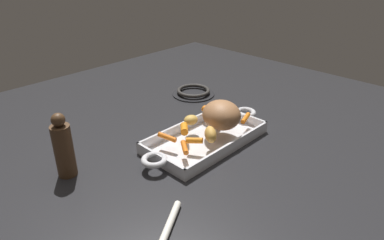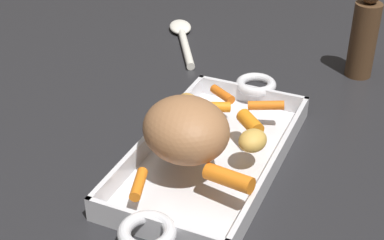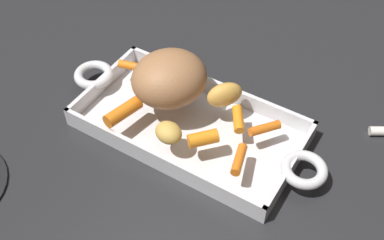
{
  "view_description": "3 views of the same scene",
  "coord_description": "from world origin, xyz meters",
  "px_view_note": "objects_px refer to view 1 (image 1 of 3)",
  "views": [
    {
      "loc": [
        0.68,
        0.6,
        0.53
      ],
      "look_at": [
        0.03,
        -0.03,
        0.07
      ],
      "focal_mm": 32.68,
      "sensor_mm": 36.0,
      "label": 1
    },
    {
      "loc": [
        -0.63,
        -0.25,
        0.49
      ],
      "look_at": [
        -0.01,
        0.02,
        0.07
      ],
      "focal_mm": 53.33,
      "sensor_mm": 36.0,
      "label": 2
    },
    {
      "loc": [
        0.28,
        -0.45,
        0.61
      ],
      "look_at": [
        0.02,
        -0.03,
        0.07
      ],
      "focal_mm": 45.65,
      "sensor_mm": 36.0,
      "label": 3
    }
  ],
  "objects_px": {
    "baby_carrot_southwest": "(210,112)",
    "pepper_mill": "(63,148)",
    "pork_roast": "(221,115)",
    "potato_golden_small": "(211,134)",
    "baby_carrot_long": "(184,129)",
    "baby_carrot_northwest": "(185,147)",
    "baby_carrot_northeast": "(246,118)",
    "potato_halved": "(191,120)",
    "roasting_dish": "(205,139)",
    "stove_burner_rear": "(193,92)",
    "baby_carrot_center_left": "(167,137)",
    "baby_carrot_short": "(194,141)"
  },
  "relations": [
    {
      "from": "baby_carrot_southwest",
      "to": "pepper_mill",
      "type": "distance_m",
      "value": 0.46
    },
    {
      "from": "pepper_mill",
      "to": "pork_roast",
      "type": "bearing_deg",
      "value": 158.57
    },
    {
      "from": "potato_golden_small",
      "to": "pepper_mill",
      "type": "bearing_deg",
      "value": -30.49
    },
    {
      "from": "baby_carrot_long",
      "to": "baby_carrot_northwest",
      "type": "relative_size",
      "value": 0.88
    },
    {
      "from": "baby_carrot_northeast",
      "to": "potato_halved",
      "type": "relative_size",
      "value": 1.27
    },
    {
      "from": "roasting_dish",
      "to": "stove_burner_rear",
      "type": "height_order",
      "value": "roasting_dish"
    },
    {
      "from": "baby_carrot_long",
      "to": "stove_burner_rear",
      "type": "distance_m",
      "value": 0.38
    },
    {
      "from": "baby_carrot_long",
      "to": "potato_golden_small",
      "type": "relative_size",
      "value": 0.76
    },
    {
      "from": "baby_carrot_center_left",
      "to": "baby_carrot_northwest",
      "type": "relative_size",
      "value": 1.08
    },
    {
      "from": "baby_carrot_short",
      "to": "baby_carrot_southwest",
      "type": "xyz_separation_m",
      "value": [
        -0.16,
        -0.08,
        0.0
      ]
    },
    {
      "from": "baby_carrot_center_left",
      "to": "roasting_dish",
      "type": "bearing_deg",
      "value": 158.41
    },
    {
      "from": "baby_carrot_long",
      "to": "stove_burner_rear",
      "type": "height_order",
      "value": "baby_carrot_long"
    },
    {
      "from": "baby_carrot_center_left",
      "to": "stove_burner_rear",
      "type": "height_order",
      "value": "baby_carrot_center_left"
    },
    {
      "from": "potato_golden_small",
      "to": "roasting_dish",
      "type": "bearing_deg",
      "value": -125.63
    },
    {
      "from": "pork_roast",
      "to": "baby_carrot_center_left",
      "type": "height_order",
      "value": "pork_roast"
    },
    {
      "from": "roasting_dish",
      "to": "pork_roast",
      "type": "relative_size",
      "value": 3.76
    },
    {
      "from": "pork_roast",
      "to": "baby_carrot_southwest",
      "type": "bearing_deg",
      "value": -116.77
    },
    {
      "from": "baby_carrot_center_left",
      "to": "potato_golden_small",
      "type": "bearing_deg",
      "value": 129.25
    },
    {
      "from": "baby_carrot_long",
      "to": "baby_carrot_northwest",
      "type": "distance_m",
      "value": 0.1
    },
    {
      "from": "baby_carrot_southwest",
      "to": "stove_burner_rear",
      "type": "distance_m",
      "value": 0.28
    },
    {
      "from": "baby_carrot_short",
      "to": "potato_halved",
      "type": "xyz_separation_m",
      "value": [
        -0.07,
        -0.09,
        0.01
      ]
    },
    {
      "from": "stove_burner_rear",
      "to": "potato_golden_small",
      "type": "bearing_deg",
      "value": 49.95
    },
    {
      "from": "baby_carrot_long",
      "to": "potato_halved",
      "type": "distance_m",
      "value": 0.05
    },
    {
      "from": "potato_halved",
      "to": "pepper_mill",
      "type": "height_order",
      "value": "pepper_mill"
    },
    {
      "from": "baby_carrot_northeast",
      "to": "baby_carrot_northwest",
      "type": "height_order",
      "value": "same"
    },
    {
      "from": "potato_golden_small",
      "to": "baby_carrot_long",
      "type": "bearing_deg",
      "value": -81.71
    },
    {
      "from": "stove_burner_rear",
      "to": "pepper_mill",
      "type": "height_order",
      "value": "pepper_mill"
    },
    {
      "from": "roasting_dish",
      "to": "baby_carrot_northwest",
      "type": "bearing_deg",
      "value": 14.34
    },
    {
      "from": "baby_carrot_short",
      "to": "baby_carrot_center_left",
      "type": "height_order",
      "value": "baby_carrot_short"
    },
    {
      "from": "baby_carrot_center_left",
      "to": "baby_carrot_long",
      "type": "distance_m",
      "value": 0.06
    },
    {
      "from": "baby_carrot_northeast",
      "to": "potato_halved",
      "type": "distance_m",
      "value": 0.17
    },
    {
      "from": "roasting_dish",
      "to": "baby_carrot_short",
      "type": "distance_m",
      "value": 0.09
    },
    {
      "from": "baby_carrot_southwest",
      "to": "pepper_mill",
      "type": "height_order",
      "value": "pepper_mill"
    },
    {
      "from": "pork_roast",
      "to": "baby_carrot_northeast",
      "type": "distance_m",
      "value": 0.1
    },
    {
      "from": "pork_roast",
      "to": "baby_carrot_southwest",
      "type": "height_order",
      "value": "pork_roast"
    },
    {
      "from": "baby_carrot_northwest",
      "to": "pepper_mill",
      "type": "bearing_deg",
      "value": -35.18
    },
    {
      "from": "roasting_dish",
      "to": "baby_carrot_center_left",
      "type": "bearing_deg",
      "value": -21.59
    },
    {
      "from": "baby_carrot_northeast",
      "to": "baby_carrot_center_left",
      "type": "height_order",
      "value": "baby_carrot_center_left"
    },
    {
      "from": "baby_carrot_center_left",
      "to": "pepper_mill",
      "type": "xyz_separation_m",
      "value": [
        0.25,
        -0.1,
        0.03
      ]
    },
    {
      "from": "potato_halved",
      "to": "roasting_dish",
      "type": "bearing_deg",
      "value": 90.61
    },
    {
      "from": "roasting_dish",
      "to": "pepper_mill",
      "type": "bearing_deg",
      "value": -21.62
    },
    {
      "from": "roasting_dish",
      "to": "potato_halved",
      "type": "xyz_separation_m",
      "value": [
        0.0,
        -0.06,
        0.04
      ]
    },
    {
      "from": "roasting_dish",
      "to": "stove_burner_rear",
      "type": "xyz_separation_m",
      "value": [
        -0.24,
        -0.28,
        -0.0
      ]
    },
    {
      "from": "baby_carrot_short",
      "to": "stove_burner_rear",
      "type": "height_order",
      "value": "baby_carrot_short"
    },
    {
      "from": "baby_carrot_northeast",
      "to": "pepper_mill",
      "type": "height_order",
      "value": "pepper_mill"
    },
    {
      "from": "potato_halved",
      "to": "baby_carrot_short",
      "type": "bearing_deg",
      "value": 49.25
    },
    {
      "from": "baby_carrot_center_left",
      "to": "potato_golden_small",
      "type": "distance_m",
      "value": 0.12
    },
    {
      "from": "baby_carrot_center_left",
      "to": "baby_carrot_long",
      "type": "relative_size",
      "value": 1.22
    },
    {
      "from": "baby_carrot_short",
      "to": "baby_carrot_northwest",
      "type": "height_order",
      "value": "baby_carrot_short"
    },
    {
      "from": "baby_carrot_short",
      "to": "baby_carrot_long",
      "type": "xyz_separation_m",
      "value": [
        -0.03,
        -0.07,
        0.0
      ]
    }
  ]
}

